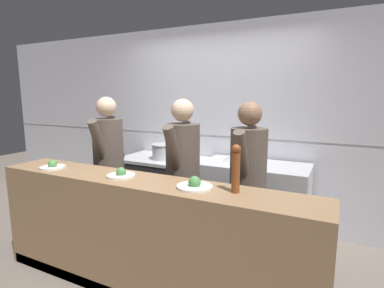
{
  "coord_description": "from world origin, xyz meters",
  "views": [
    {
      "loc": [
        1.49,
        -2.25,
        1.7
      ],
      "look_at": [
        0.02,
        0.71,
        1.15
      ],
      "focal_mm": 28.0,
      "sensor_mm": 36.0,
      "label": 1
    }
  ],
  "objects": [
    {
      "name": "chef_line",
      "position": [
        0.77,
        0.36,
        0.91
      ],
      "size": [
        0.34,
        0.71,
        1.64
      ],
      "rotation": [
        0.0,
        0.0,
        0.01
      ],
      "color": "black",
      "rests_on": "ground_plane"
    },
    {
      "name": "pepper_mill",
      "position": [
        0.85,
        -0.26,
        1.18
      ],
      "size": [
        0.07,
        0.07,
        0.35
      ],
      "color": "brown",
      "rests_on": "pass_counter"
    },
    {
      "name": "stock_pot",
      "position": [
        -0.56,
        1.03,
        0.97
      ],
      "size": [
        0.33,
        0.33,
        0.2
      ],
      "color": "#B7BABF",
      "rests_on": "oven_range"
    },
    {
      "name": "ground_plane",
      "position": [
        0.0,
        0.0,
        0.0
      ],
      "size": [
        14.0,
        14.0,
        0.0
      ],
      "primitive_type": "plane",
      "color": "#6B6056"
    },
    {
      "name": "plated_dish_main",
      "position": [
        -0.96,
        -0.35,
        1.02
      ],
      "size": [
        0.23,
        0.23,
        0.08
      ],
      "color": "white",
      "rests_on": "pass_counter"
    },
    {
      "name": "pass_counter",
      "position": [
        0.05,
        -0.3,
        0.5
      ],
      "size": [
        2.95,
        0.45,
        1.0
      ],
      "color": "#93704C",
      "rests_on": "ground_plane"
    },
    {
      "name": "chef_head_cook",
      "position": [
        -0.85,
        0.31,
        0.93
      ],
      "size": [
        0.42,
        0.73,
        1.67
      ],
      "rotation": [
        0.0,
        0.0,
        0.26
      ],
      "color": "black",
      "rests_on": "ground_plane"
    },
    {
      "name": "plated_dish_dessert",
      "position": [
        0.54,
        -0.29,
        1.02
      ],
      "size": [
        0.27,
        0.27,
        0.1
      ],
      "color": "white",
      "rests_on": "pass_counter"
    },
    {
      "name": "prep_counter",
      "position": [
        0.64,
        1.08,
        0.45
      ],
      "size": [
        1.22,
        0.65,
        0.91
      ],
      "color": "#B7BABF",
      "rests_on": "ground_plane"
    },
    {
      "name": "chef_sous",
      "position": [
        0.12,
        0.3,
        0.92
      ],
      "size": [
        0.36,
        0.73,
        1.66
      ],
      "rotation": [
        0.0,
        0.0,
        0.07
      ],
      "color": "black",
      "rests_on": "ground_plane"
    },
    {
      "name": "oven_range",
      "position": [
        -0.59,
        1.08,
        0.43
      ],
      "size": [
        1.15,
        0.71,
        0.86
      ],
      "color": "#232326",
      "rests_on": "ground_plane"
    },
    {
      "name": "plated_dish_appetiser",
      "position": [
        -0.17,
        -0.29,
        1.02
      ],
      "size": [
        0.24,
        0.24,
        0.08
      ],
      "color": "white",
      "rests_on": "pass_counter"
    },
    {
      "name": "wall_back_tiled",
      "position": [
        0.0,
        1.49,
        1.3
      ],
      "size": [
        8.0,
        0.06,
        2.6
      ],
      "color": "silver",
      "rests_on": "ground_plane"
    },
    {
      "name": "mixing_bowl_steel",
      "position": [
        0.38,
        1.13,
        0.95
      ],
      "size": [
        0.27,
        0.27,
        0.09
      ],
      "color": "#B7BABF",
      "rests_on": "prep_counter"
    }
  ]
}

